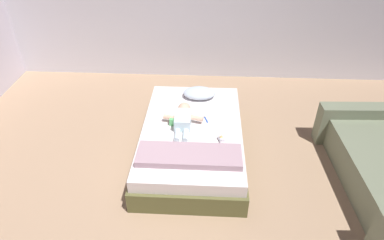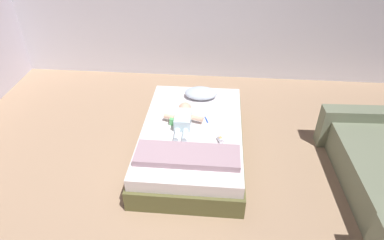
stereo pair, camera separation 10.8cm
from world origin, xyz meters
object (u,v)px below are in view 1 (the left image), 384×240
at_px(baby, 183,118).
at_px(toothbrush, 206,119).
at_px(toy_block, 173,121).
at_px(baby_bottle, 221,139).
at_px(bed, 192,140).
at_px(pillow, 199,93).

relative_size(baby, toothbrush, 4.79).
distance_m(toy_block, baby_bottle, 0.64).
bearing_deg(baby, toothbrush, 17.29).
bearing_deg(bed, toothbrush, 44.41).
relative_size(bed, pillow, 4.58).
distance_m(baby, toothbrush, 0.29).
bearing_deg(pillow, bed, -95.20).
xyz_separation_m(bed, pillow, (0.06, 0.69, 0.27)).
distance_m(toothbrush, toy_block, 0.41).
relative_size(toothbrush, baby_bottle, 1.31).
bearing_deg(baby_bottle, baby, 144.28).
distance_m(bed, toothbrush, 0.31).
bearing_deg(pillow, toy_block, -114.27).
height_order(baby, toy_block, baby).
height_order(pillow, baby_bottle, pillow).
relative_size(baby, baby_bottle, 6.26).
bearing_deg(bed, pillow, 84.80).
bearing_deg(baby, pillow, 74.19).
relative_size(toothbrush, toy_block, 1.45).
bearing_deg(baby, bed, -34.07).
bearing_deg(bed, baby, 145.93).
xyz_separation_m(pillow, baby, (-0.17, -0.61, 0.01)).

